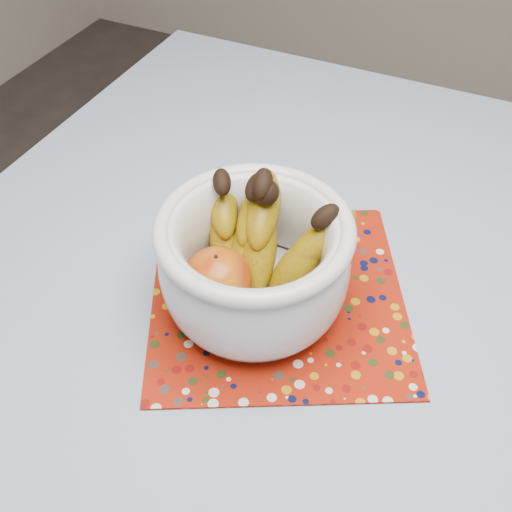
% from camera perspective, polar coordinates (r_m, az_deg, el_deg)
% --- Properties ---
extents(table, '(1.20, 1.20, 0.75)m').
position_cam_1_polar(table, '(0.89, 8.82, -9.48)').
color(table, brown).
rests_on(table, ground).
extents(tablecloth, '(1.32, 1.32, 0.01)m').
position_cam_1_polar(tablecloth, '(0.83, 9.44, -6.24)').
color(tablecloth, slate).
rests_on(tablecloth, table).
extents(placemat, '(0.47, 0.47, 0.00)m').
position_cam_1_polar(placemat, '(0.84, 2.07, -3.76)').
color(placemat, maroon).
rests_on(placemat, tablecloth).
extents(fruit_bowl, '(0.30, 0.26, 0.19)m').
position_cam_1_polar(fruit_bowl, '(0.78, -0.03, 0.52)').
color(fruit_bowl, silver).
rests_on(fruit_bowl, placemat).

